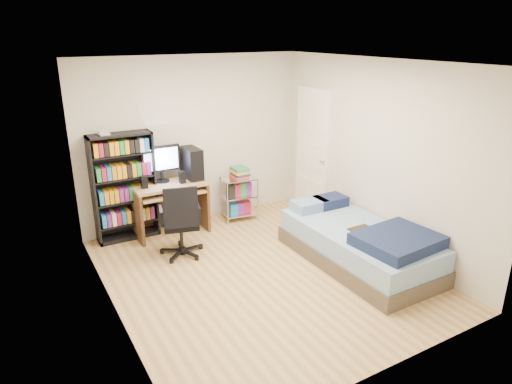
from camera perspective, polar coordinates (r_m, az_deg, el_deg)
room at (r=5.20m, az=0.78°, el=2.02°), size 3.58×4.08×2.58m
media_shelf at (r=6.58m, az=-16.17°, el=0.73°), size 0.85×0.28×1.58m
computer_desk at (r=6.70m, az=-10.19°, el=0.79°), size 1.02×0.59×1.29m
office_chair at (r=6.04m, az=-9.30°, el=-5.14°), size 0.72×0.72×0.99m
wire_cart at (r=7.06m, az=-2.16°, el=0.75°), size 0.56×0.43×0.83m
bed at (r=5.95m, az=12.82°, el=-6.33°), size 1.05×2.11×0.60m
door at (r=7.27m, az=7.07°, el=4.95°), size 0.12×0.80×2.00m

